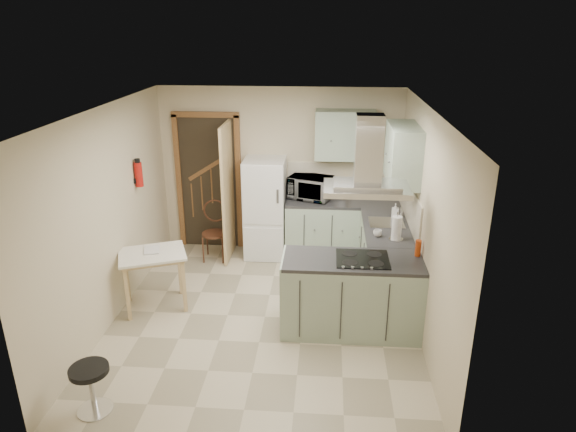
# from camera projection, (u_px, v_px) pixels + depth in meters

# --- Properties ---
(floor) EXTENTS (4.20, 4.20, 0.00)m
(floor) POSITION_uv_depth(u_px,v_px,m) (265.00, 317.00, 6.24)
(floor) COLOR beige
(floor) RESTS_ON ground
(ceiling) EXTENTS (4.20, 4.20, 0.00)m
(ceiling) POSITION_uv_depth(u_px,v_px,m) (261.00, 110.00, 5.36)
(ceiling) COLOR silver
(ceiling) RESTS_ON back_wall
(back_wall) EXTENTS (3.60, 0.00, 3.60)m
(back_wall) POSITION_uv_depth(u_px,v_px,m) (280.00, 171.00, 7.76)
(back_wall) COLOR beige
(back_wall) RESTS_ON floor
(left_wall) EXTENTS (0.00, 4.20, 4.20)m
(left_wall) POSITION_uv_depth(u_px,v_px,m) (109.00, 217.00, 5.93)
(left_wall) COLOR beige
(left_wall) RESTS_ON floor
(right_wall) EXTENTS (0.00, 4.20, 4.20)m
(right_wall) POSITION_uv_depth(u_px,v_px,m) (425.00, 226.00, 5.67)
(right_wall) COLOR beige
(right_wall) RESTS_ON floor
(doorway) EXTENTS (1.10, 0.12, 2.10)m
(doorway) POSITION_uv_depth(u_px,v_px,m) (209.00, 182.00, 7.88)
(doorway) COLOR brown
(doorway) RESTS_ON floor
(fridge) EXTENTS (0.60, 0.60, 1.50)m
(fridge) POSITION_uv_depth(u_px,v_px,m) (265.00, 208.00, 7.67)
(fridge) COLOR white
(fridge) RESTS_ON floor
(counter_back) EXTENTS (1.08, 0.60, 0.90)m
(counter_back) POSITION_uv_depth(u_px,v_px,m) (322.00, 229.00, 7.71)
(counter_back) COLOR #9EB2A0
(counter_back) RESTS_ON floor
(counter_right) EXTENTS (0.60, 1.95, 0.90)m
(counter_right) POSITION_uv_depth(u_px,v_px,m) (383.00, 249.00, 7.02)
(counter_right) COLOR #9EB2A0
(counter_right) RESTS_ON floor
(splashback) EXTENTS (1.68, 0.02, 0.50)m
(splashback) POSITION_uv_depth(u_px,v_px,m) (344.00, 179.00, 7.71)
(splashback) COLOR beige
(splashback) RESTS_ON counter_back
(wall_cabinet_back) EXTENTS (0.85, 0.35, 0.70)m
(wall_cabinet_back) POSITION_uv_depth(u_px,v_px,m) (345.00, 135.00, 7.31)
(wall_cabinet_back) COLOR #9EB2A0
(wall_cabinet_back) RESTS_ON back_wall
(wall_cabinet_right) EXTENTS (0.35, 0.90, 0.70)m
(wall_cabinet_right) POSITION_uv_depth(u_px,v_px,m) (403.00, 154.00, 6.26)
(wall_cabinet_right) COLOR #9EB2A0
(wall_cabinet_right) RESTS_ON right_wall
(peninsula) EXTENTS (1.55, 0.65, 0.90)m
(peninsula) POSITION_uv_depth(u_px,v_px,m) (352.00, 295.00, 5.84)
(peninsula) COLOR #9EB2A0
(peninsula) RESTS_ON floor
(hob) EXTENTS (0.58, 0.50, 0.01)m
(hob) POSITION_uv_depth(u_px,v_px,m) (363.00, 259.00, 5.67)
(hob) COLOR black
(hob) RESTS_ON peninsula
(extractor_hood) EXTENTS (0.90, 0.55, 0.10)m
(extractor_hood) POSITION_uv_depth(u_px,v_px,m) (367.00, 189.00, 5.38)
(extractor_hood) COLOR silver
(extractor_hood) RESTS_ON ceiling
(sink) EXTENTS (0.45, 0.40, 0.01)m
(sink) POSITION_uv_depth(u_px,v_px,m) (386.00, 223.00, 6.70)
(sink) COLOR silver
(sink) RESTS_ON counter_right
(fire_extinguisher) EXTENTS (0.10, 0.10, 0.32)m
(fire_extinguisher) POSITION_uv_depth(u_px,v_px,m) (139.00, 175.00, 6.68)
(fire_extinguisher) COLOR #B2140F
(fire_extinguisher) RESTS_ON left_wall
(drop_leaf_table) EXTENTS (0.95, 0.84, 0.73)m
(drop_leaf_table) POSITION_uv_depth(u_px,v_px,m) (155.00, 280.00, 6.35)
(drop_leaf_table) COLOR tan
(drop_leaf_table) RESTS_ON floor
(bentwood_chair) EXTENTS (0.37, 0.37, 0.82)m
(bentwood_chair) POSITION_uv_depth(u_px,v_px,m) (214.00, 234.00, 7.63)
(bentwood_chair) COLOR #511E1B
(bentwood_chair) RESTS_ON floor
(stool) EXTENTS (0.43, 0.43, 0.47)m
(stool) POSITION_uv_depth(u_px,v_px,m) (92.00, 389.00, 4.66)
(stool) COLOR black
(stool) RESTS_ON floor
(microwave) EXTENTS (0.71, 0.59, 0.34)m
(microwave) POSITION_uv_depth(u_px,v_px,m) (310.00, 188.00, 7.58)
(microwave) COLOR black
(microwave) RESTS_ON counter_back
(kettle) EXTENTS (0.18, 0.18, 0.20)m
(kettle) POSITION_uv_depth(u_px,v_px,m) (342.00, 192.00, 7.60)
(kettle) COLOR white
(kettle) RESTS_ON counter_back
(cereal_box) EXTENTS (0.15, 0.21, 0.29)m
(cereal_box) POSITION_uv_depth(u_px,v_px,m) (345.00, 188.00, 7.64)
(cereal_box) COLOR orange
(cereal_box) RESTS_ON counter_back
(soap_bottle) EXTENTS (0.10, 0.10, 0.20)m
(soap_bottle) POSITION_uv_depth(u_px,v_px,m) (395.00, 211.00, 6.85)
(soap_bottle) COLOR #B6B3C0
(soap_bottle) RESTS_ON counter_right
(paper_towel) EXTENTS (0.15, 0.15, 0.30)m
(paper_towel) POSITION_uv_depth(u_px,v_px,m) (397.00, 228.00, 6.14)
(paper_towel) COLOR silver
(paper_towel) RESTS_ON counter_right
(cup) EXTENTS (0.11, 0.11, 0.08)m
(cup) POSITION_uv_depth(u_px,v_px,m) (378.00, 233.00, 6.27)
(cup) COLOR white
(cup) RESTS_ON counter_right
(red_bottle) EXTENTS (0.07, 0.07, 0.19)m
(red_bottle) POSITION_uv_depth(u_px,v_px,m) (418.00, 248.00, 5.73)
(red_bottle) COLOR #B53C0F
(red_bottle) RESTS_ON peninsula
(book) EXTENTS (0.25, 0.29, 0.11)m
(book) POSITION_uv_depth(u_px,v_px,m) (144.00, 247.00, 6.25)
(book) COLOR #953F31
(book) RESTS_ON drop_leaf_table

